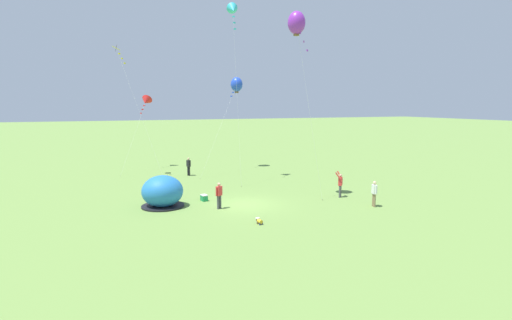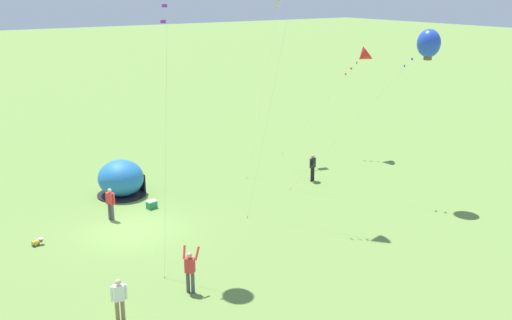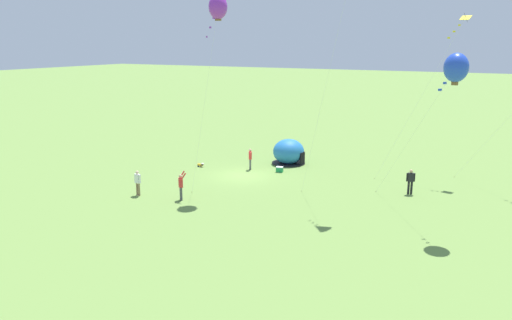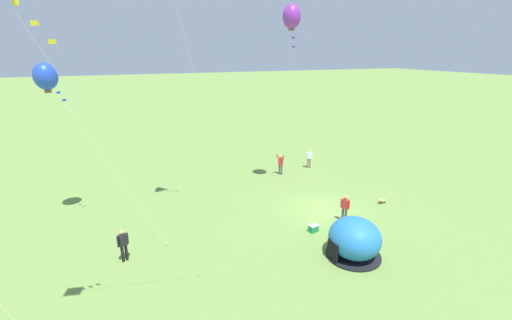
{
  "view_description": "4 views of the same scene",
  "coord_description": "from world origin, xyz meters",
  "px_view_note": "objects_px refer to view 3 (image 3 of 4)",
  "views": [
    {
      "loc": [
        -9.11,
        -24.64,
        6.73
      ],
      "look_at": [
        2.15,
        3.31,
        2.51
      ],
      "focal_mm": 28.0,
      "sensor_mm": 36.0,
      "label": 1
    },
    {
      "loc": [
        26.39,
        -10.29,
        11.72
      ],
      "look_at": [
        3.52,
        5.07,
        3.67
      ],
      "focal_mm": 42.0,
      "sensor_mm": 36.0,
      "label": 2
    },
    {
      "loc": [
        32.41,
        18.29,
        10.06
      ],
      "look_at": [
        3.69,
        3.12,
        2.35
      ],
      "focal_mm": 35.0,
      "sensor_mm": 36.0,
      "label": 3
    },
    {
      "loc": [
        -17.38,
        12.09,
        10.1
      ],
      "look_at": [
        0.31,
        4.64,
        3.96
      ],
      "focal_mm": 24.0,
      "sensor_mm": 36.0,
      "label": 4
    }
  ],
  "objects_px": {
    "person_center_field": "(411,180)",
    "person_far_back": "(250,158)",
    "kite_purple": "(218,7)",
    "popup_tent": "(289,152)",
    "person_watching_sky": "(138,182)",
    "toddler_crawling": "(201,165)",
    "kite_blue": "(456,68)",
    "person_arms_raised": "(181,185)",
    "cooler_box": "(280,169)",
    "kite_yellow": "(460,26)"
  },
  "relations": [
    {
      "from": "person_center_field",
      "to": "person_far_back",
      "type": "bearing_deg",
      "value": -93.67
    },
    {
      "from": "person_far_back",
      "to": "kite_purple",
      "type": "bearing_deg",
      "value": 8.55
    },
    {
      "from": "popup_tent",
      "to": "person_far_back",
      "type": "distance_m",
      "value": 3.82
    },
    {
      "from": "person_watching_sky",
      "to": "toddler_crawling",
      "type": "bearing_deg",
      "value": -175.12
    },
    {
      "from": "popup_tent",
      "to": "kite_blue",
      "type": "height_order",
      "value": "kite_blue"
    },
    {
      "from": "person_arms_raised",
      "to": "person_watching_sky",
      "type": "relative_size",
      "value": 1.1
    },
    {
      "from": "person_far_back",
      "to": "person_watching_sky",
      "type": "xyz_separation_m",
      "value": [
        9.66,
        -3.32,
        0.0
      ]
    },
    {
      "from": "popup_tent",
      "to": "person_arms_raised",
      "type": "distance_m",
      "value": 12.6
    },
    {
      "from": "person_far_back",
      "to": "person_watching_sky",
      "type": "height_order",
      "value": "same"
    },
    {
      "from": "cooler_box",
      "to": "kite_blue",
      "type": "height_order",
      "value": "kite_blue"
    },
    {
      "from": "person_watching_sky",
      "to": "kite_purple",
      "type": "bearing_deg",
      "value": 131.54
    },
    {
      "from": "cooler_box",
      "to": "kite_blue",
      "type": "bearing_deg",
      "value": 61.8
    },
    {
      "from": "person_center_field",
      "to": "kite_yellow",
      "type": "distance_m",
      "value": 11.8
    },
    {
      "from": "toddler_crawling",
      "to": "person_center_field",
      "type": "bearing_deg",
      "value": 91.08
    },
    {
      "from": "person_far_back",
      "to": "person_center_field",
      "type": "distance_m",
      "value": 12.78
    },
    {
      "from": "popup_tent",
      "to": "person_arms_raised",
      "type": "height_order",
      "value": "popup_tent"
    },
    {
      "from": "popup_tent",
      "to": "kite_purple",
      "type": "height_order",
      "value": "kite_purple"
    },
    {
      "from": "person_far_back",
      "to": "kite_blue",
      "type": "xyz_separation_m",
      "value": [
        6.69,
        15.62,
        7.81
      ]
    },
    {
      "from": "person_far_back",
      "to": "person_arms_raised",
      "type": "height_order",
      "value": "person_arms_raised"
    },
    {
      "from": "kite_blue",
      "to": "kite_purple",
      "type": "height_order",
      "value": "kite_purple"
    },
    {
      "from": "cooler_box",
      "to": "kite_yellow",
      "type": "height_order",
      "value": "kite_yellow"
    },
    {
      "from": "toddler_crawling",
      "to": "person_far_back",
      "type": "bearing_deg",
      "value": 105.65
    },
    {
      "from": "person_watching_sky",
      "to": "person_center_field",
      "type": "bearing_deg",
      "value": 118.81
    },
    {
      "from": "cooler_box",
      "to": "kite_yellow",
      "type": "relative_size",
      "value": 0.05
    },
    {
      "from": "popup_tent",
      "to": "person_center_field",
      "type": "height_order",
      "value": "popup_tent"
    },
    {
      "from": "person_watching_sky",
      "to": "kite_blue",
      "type": "xyz_separation_m",
      "value": [
        -2.97,
        18.94,
        7.81
      ]
    },
    {
      "from": "cooler_box",
      "to": "toddler_crawling",
      "type": "bearing_deg",
      "value": -76.9
    },
    {
      "from": "person_arms_raised",
      "to": "kite_blue",
      "type": "xyz_separation_m",
      "value": [
        -2.42,
        15.8,
        7.77
      ]
    },
    {
      "from": "toddler_crawling",
      "to": "person_watching_sky",
      "type": "distance_m",
      "value": 8.59
    },
    {
      "from": "person_far_back",
      "to": "kite_blue",
      "type": "height_order",
      "value": "kite_blue"
    },
    {
      "from": "person_watching_sky",
      "to": "popup_tent",
      "type": "bearing_deg",
      "value": 158.09
    },
    {
      "from": "person_arms_raised",
      "to": "kite_yellow",
      "type": "height_order",
      "value": "kite_yellow"
    },
    {
      "from": "cooler_box",
      "to": "person_watching_sky",
      "type": "bearing_deg",
      "value": -29.88
    },
    {
      "from": "kite_blue",
      "to": "person_arms_raised",
      "type": "bearing_deg",
      "value": -81.3
    },
    {
      "from": "toddler_crawling",
      "to": "kite_yellow",
      "type": "height_order",
      "value": "kite_yellow"
    },
    {
      "from": "person_far_back",
      "to": "kite_blue",
      "type": "bearing_deg",
      "value": 66.81
    },
    {
      "from": "kite_yellow",
      "to": "kite_purple",
      "type": "xyz_separation_m",
      "value": [
        10.82,
        -13.47,
        1.08
      ]
    },
    {
      "from": "popup_tent",
      "to": "kite_purple",
      "type": "xyz_separation_m",
      "value": [
        9.24,
        -1.0,
        11.24
      ]
    },
    {
      "from": "cooler_box",
      "to": "person_far_back",
      "type": "distance_m",
      "value": 2.58
    },
    {
      "from": "person_arms_raised",
      "to": "kite_purple",
      "type": "distance_m",
      "value": 11.73
    },
    {
      "from": "cooler_box",
      "to": "person_arms_raised",
      "type": "relative_size",
      "value": 0.31
    },
    {
      "from": "popup_tent",
      "to": "kite_yellow",
      "type": "bearing_deg",
      "value": 97.24
    },
    {
      "from": "kite_yellow",
      "to": "toddler_crawling",
      "type": "bearing_deg",
      "value": -71.86
    },
    {
      "from": "toddler_crawling",
      "to": "person_watching_sky",
      "type": "xyz_separation_m",
      "value": [
        8.52,
        0.73,
        0.79
      ]
    },
    {
      "from": "person_arms_raised",
      "to": "kite_blue",
      "type": "bearing_deg",
      "value": 98.7
    },
    {
      "from": "toddler_crawling",
      "to": "kite_yellow",
      "type": "xyz_separation_m",
      "value": [
        -6.03,
        18.41,
        10.98
      ]
    },
    {
      "from": "person_far_back",
      "to": "kite_purple",
      "type": "distance_m",
      "value": 12.77
    },
    {
      "from": "toddler_crawling",
      "to": "cooler_box",
      "type": "bearing_deg",
      "value": 103.1
    },
    {
      "from": "kite_yellow",
      "to": "cooler_box",
      "type": "bearing_deg",
      "value": -69.23
    },
    {
      "from": "kite_blue",
      "to": "popup_tent",
      "type": "bearing_deg",
      "value": -126.09
    }
  ]
}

